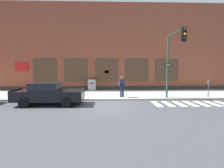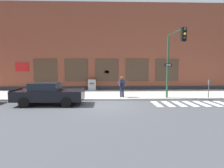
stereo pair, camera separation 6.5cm
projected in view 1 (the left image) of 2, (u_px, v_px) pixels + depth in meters
name	position (u px, v px, depth m)	size (l,w,h in m)	color
ground_plane	(107.00, 105.00, 11.80)	(160.00, 160.00, 0.00)	#424449
sidewalk	(107.00, 94.00, 16.06)	(28.00, 5.35, 0.14)	#ADAAA3
building_backdrop	(106.00, 49.00, 20.27)	(28.00, 4.06, 9.26)	brown
crosswalk	(190.00, 104.00, 12.32)	(5.20, 1.90, 0.01)	silver
red_car	(49.00, 94.00, 11.92)	(4.61, 2.00, 1.53)	black
busker	(122.00, 85.00, 14.11)	(0.73, 0.56, 1.70)	#1E233D
traffic_light	(174.00, 53.00, 12.72)	(0.64, 2.59, 4.99)	#234C33
parking_meter	(209.00, 86.00, 13.90)	(0.13, 0.11, 1.44)	#47474C
utility_box	(92.00, 85.00, 18.16)	(0.79, 0.54, 1.15)	#9E9E9E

